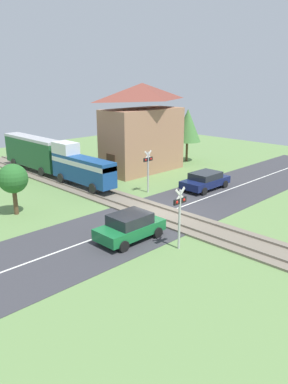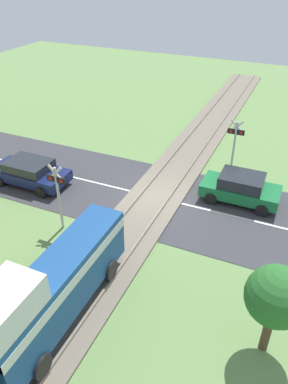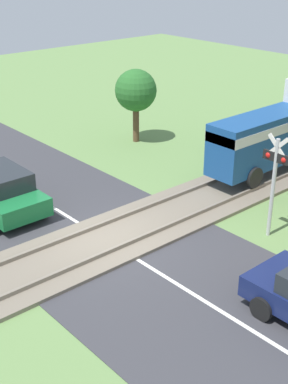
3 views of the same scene
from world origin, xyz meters
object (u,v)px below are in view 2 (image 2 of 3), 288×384
at_px(car_near_crossing, 241,188).
at_px(crossing_signal_east_approach, 58,189).
at_px(car_far_side, 30,172).
at_px(crossing_signal_west_approach, 235,140).
at_px(pedestrian_by_station, 7,289).

relative_size(car_near_crossing, crossing_signal_east_approach, 1.18).
bearing_deg(car_near_crossing, car_far_side, 15.15).
relative_size(car_near_crossing, crossing_signal_west_approach, 1.18).
bearing_deg(crossing_signal_east_approach, pedestrian_by_station, 100.15).
height_order(car_far_side, crossing_signal_west_approach, crossing_signal_west_approach).
bearing_deg(car_near_crossing, crossing_signal_west_approach, -68.19).
bearing_deg(crossing_signal_west_approach, car_far_side, 29.38).
distance_m(car_far_side, pedestrian_by_station, 8.36).
distance_m(car_near_crossing, crossing_signal_west_approach, 3.02).
xyz_separation_m(car_near_crossing, pedestrian_by_station, (6.07, 9.88, -0.04)).
bearing_deg(crossing_signal_east_approach, car_far_side, -33.95).
distance_m(car_near_crossing, pedestrian_by_station, 11.59).
xyz_separation_m(crossing_signal_west_approach, pedestrian_by_station, (5.06, 12.42, -1.33)).
relative_size(car_far_side, pedestrian_by_station, 2.64).
relative_size(car_near_crossing, pedestrian_by_station, 2.38).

